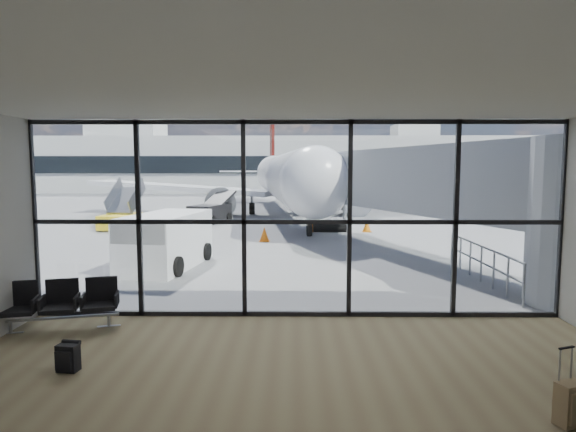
{
  "coord_description": "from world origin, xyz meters",
  "views": [
    {
      "loc": [
        -0.08,
        -10.86,
        3.4
      ],
      "look_at": [
        -0.23,
        3.0,
        2.04
      ],
      "focal_mm": 30.0,
      "sensor_mm": 36.0,
      "label": 1
    }
  ],
  "objects_px": {
    "seating_row": "(61,302)",
    "mobile_stairs": "(121,219)",
    "belt_loader": "(211,212)",
    "suitcase": "(571,404)",
    "airliner": "(285,178)",
    "service_van": "(165,240)",
    "backpack": "(68,358)"
  },
  "relations": [
    {
      "from": "backpack",
      "to": "airliner",
      "type": "bearing_deg",
      "value": 92.62
    },
    {
      "from": "backpack",
      "to": "airliner",
      "type": "relative_size",
      "value": 0.01
    },
    {
      "from": "backpack",
      "to": "suitcase",
      "type": "bearing_deg",
      "value": -3.72
    },
    {
      "from": "seating_row",
      "to": "airliner",
      "type": "relative_size",
      "value": 0.07
    },
    {
      "from": "seating_row",
      "to": "service_van",
      "type": "distance_m",
      "value": 6.4
    },
    {
      "from": "airliner",
      "to": "backpack",
      "type": "bearing_deg",
      "value": -102.34
    },
    {
      "from": "belt_loader",
      "to": "suitcase",
      "type": "bearing_deg",
      "value": -52.02
    },
    {
      "from": "mobile_stairs",
      "to": "service_van",
      "type": "bearing_deg",
      "value": -59.28
    },
    {
      "from": "backpack",
      "to": "service_van",
      "type": "bearing_deg",
      "value": 102.83
    },
    {
      "from": "airliner",
      "to": "belt_loader",
      "type": "xyz_separation_m",
      "value": [
        -4.63,
        -6.77,
        -2.06
      ]
    },
    {
      "from": "seating_row",
      "to": "suitcase",
      "type": "distance_m",
      "value": 9.45
    },
    {
      "from": "seating_row",
      "to": "suitcase",
      "type": "relative_size",
      "value": 2.25
    },
    {
      "from": "seating_row",
      "to": "mobile_stairs",
      "type": "relative_size",
      "value": 0.69
    },
    {
      "from": "backpack",
      "to": "service_van",
      "type": "distance_m",
      "value": 8.64
    },
    {
      "from": "suitcase",
      "to": "service_van",
      "type": "bearing_deg",
      "value": 107.25
    },
    {
      "from": "seating_row",
      "to": "airliner",
      "type": "height_order",
      "value": "airliner"
    },
    {
      "from": "seating_row",
      "to": "mobile_stairs",
      "type": "xyz_separation_m",
      "value": [
        -4.88,
        17.22,
        -0.02
      ]
    },
    {
      "from": "service_van",
      "to": "suitcase",
      "type": "bearing_deg",
      "value": -42.99
    },
    {
      "from": "suitcase",
      "to": "belt_loader",
      "type": "distance_m",
      "value": 26.07
    },
    {
      "from": "airliner",
      "to": "belt_loader",
      "type": "relative_size",
      "value": 7.64
    },
    {
      "from": "mobile_stairs",
      "to": "seating_row",
      "type": "bearing_deg",
      "value": -70.03
    },
    {
      "from": "seating_row",
      "to": "mobile_stairs",
      "type": "height_order",
      "value": "mobile_stairs"
    },
    {
      "from": "service_van",
      "to": "mobile_stairs",
      "type": "xyz_separation_m",
      "value": [
        -5.43,
        10.85,
        -0.4
      ]
    },
    {
      "from": "airliner",
      "to": "mobile_stairs",
      "type": "xyz_separation_m",
      "value": [
        -9.2,
        -10.18,
        -2.17
      ]
    },
    {
      "from": "suitcase",
      "to": "service_van",
      "type": "distance_m",
      "value": 13.05
    },
    {
      "from": "seating_row",
      "to": "backpack",
      "type": "distance_m",
      "value": 2.53
    },
    {
      "from": "airliner",
      "to": "seating_row",
      "type": "bearing_deg",
      "value": -105.23
    },
    {
      "from": "backpack",
      "to": "suitcase",
      "type": "distance_m",
      "value": 7.64
    },
    {
      "from": "belt_loader",
      "to": "seating_row",
      "type": "bearing_deg",
      "value": -71.2
    },
    {
      "from": "suitcase",
      "to": "mobile_stairs",
      "type": "relative_size",
      "value": 0.31
    },
    {
      "from": "seating_row",
      "to": "belt_loader",
      "type": "bearing_deg",
      "value": 76.7
    },
    {
      "from": "suitcase",
      "to": "airliner",
      "type": "distance_m",
      "value": 31.65
    }
  ]
}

